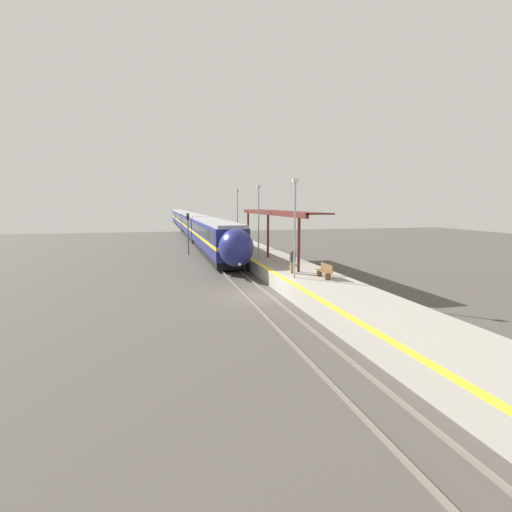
# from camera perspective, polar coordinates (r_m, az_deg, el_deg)

# --- Properties ---
(ground_plane) EXTENTS (120.00, 120.00, 0.00)m
(ground_plane) POSITION_cam_1_polar(r_m,az_deg,el_deg) (24.54, 0.20, -5.82)
(ground_plane) COLOR #4C4742
(rail_left) EXTENTS (0.08, 90.00, 0.15)m
(rail_left) POSITION_cam_1_polar(r_m,az_deg,el_deg) (24.36, -1.45, -5.74)
(rail_left) COLOR slate
(rail_left) RESTS_ON ground_plane
(rail_right) EXTENTS (0.08, 90.00, 0.15)m
(rail_right) POSITION_cam_1_polar(r_m,az_deg,el_deg) (24.70, 1.83, -5.55)
(rail_right) COLOR slate
(rail_right) RESTS_ON ground_plane
(train) EXTENTS (2.81, 95.49, 3.94)m
(train) POSITION_cam_1_polar(r_m,az_deg,el_deg) (76.21, -9.52, 4.81)
(train) COLOR black
(train) RESTS_ON ground_plane
(platform_right) EXTENTS (4.30, 64.00, 1.03)m
(platform_right) POSITION_cam_1_polar(r_m,az_deg,el_deg) (25.56, 8.31, -4.18)
(platform_right) COLOR #9E998E
(platform_right) RESTS_ON ground_plane
(platform_bench) EXTENTS (0.44, 1.73, 0.89)m
(platform_bench) POSITION_cam_1_polar(r_m,az_deg,el_deg) (25.32, 9.81, -2.05)
(platform_bench) COLOR brown
(platform_bench) RESTS_ON platform_right
(person_waiting) EXTENTS (0.36, 0.22, 1.63)m
(person_waiting) POSITION_cam_1_polar(r_m,az_deg,el_deg) (26.74, 5.27, -0.68)
(person_waiting) COLOR #7F6647
(person_waiting) RESTS_ON platform_right
(railway_signal) EXTENTS (0.28, 0.28, 4.60)m
(railway_signal) POSITION_cam_1_polar(r_m,az_deg,el_deg) (44.98, -9.68, 3.74)
(railway_signal) COLOR #59595E
(railway_signal) RESTS_ON ground_plane
(lamppost_near) EXTENTS (0.36, 0.20, 6.16)m
(lamppost_near) POSITION_cam_1_polar(r_m,az_deg,el_deg) (24.85, 5.57, 4.81)
(lamppost_near) COLOR #9E9EA3
(lamppost_near) RESTS_ON platform_right
(lamppost_mid) EXTENTS (0.36, 0.20, 6.16)m
(lamppost_mid) POSITION_cam_1_polar(r_m,az_deg,el_deg) (33.60, 0.37, 5.53)
(lamppost_mid) COLOR #9E9EA3
(lamppost_mid) RESTS_ON platform_right
(lamppost_far) EXTENTS (0.36, 0.20, 6.16)m
(lamppost_far) POSITION_cam_1_polar(r_m,az_deg,el_deg) (42.51, -2.68, 5.93)
(lamppost_far) COLOR #9E9EA3
(lamppost_far) RESTS_ON platform_right
(station_canopy) EXTENTS (2.02, 18.55, 4.03)m
(station_canopy) POSITION_cam_1_polar(r_m,az_deg,el_deg) (34.58, 2.66, 6.06)
(station_canopy) COLOR #511E19
(station_canopy) RESTS_ON platform_right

